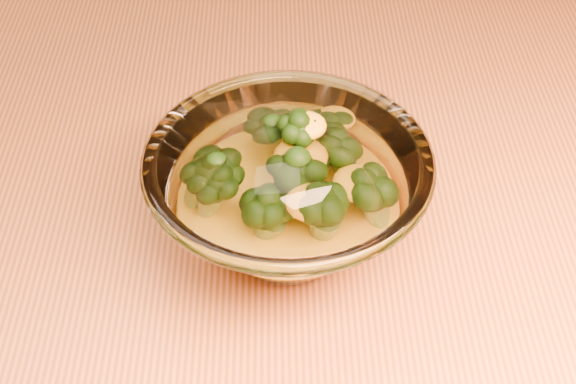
{
  "coord_description": "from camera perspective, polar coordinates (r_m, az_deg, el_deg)",
  "views": [
    {
      "loc": [
        0.05,
        -0.38,
        1.21
      ],
      "look_at": [
        0.06,
        0.03,
        0.8
      ],
      "focal_mm": 50.0,
      "sensor_mm": 36.0,
      "label": 1
    }
  ],
  "objects": [
    {
      "name": "glass_bowl",
      "position": [
        0.58,
        0.0,
        -0.31
      ],
      "size": [
        0.21,
        0.21,
        0.09
      ],
      "color": "white",
      "rests_on": "table"
    },
    {
      "name": "broccoli_heap",
      "position": [
        0.58,
        0.13,
        1.21
      ],
      "size": [
        0.14,
        0.12,
        0.07
      ],
      "color": "black",
      "rests_on": "cheese_sauce"
    },
    {
      "name": "table",
      "position": [
        0.68,
        -5.05,
        -11.02
      ],
      "size": [
        1.2,
        0.8,
        0.75
      ],
      "color": "#B96037",
      "rests_on": "ground"
    },
    {
      "name": "cheese_sauce",
      "position": [
        0.6,
        0.0,
        -1.62
      ],
      "size": [
        0.12,
        0.12,
        0.03
      ],
      "primitive_type": "ellipsoid",
      "color": "#F5A514",
      "rests_on": "glass_bowl"
    }
  ]
}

